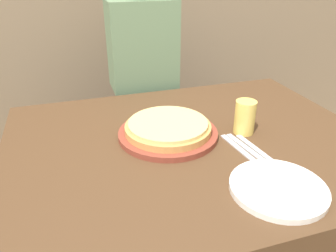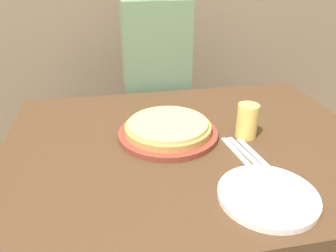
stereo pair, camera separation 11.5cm
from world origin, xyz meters
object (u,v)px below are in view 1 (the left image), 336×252
object	(u,v)px
pizza_on_board	(168,130)
dinner_knife	(247,149)
beer_glass	(245,116)
fork	(241,150)
diner_person	(144,99)
dinner_plate	(278,188)
spoon	(254,148)

from	to	relation	value
pizza_on_board	dinner_knife	bearing A→B (deg)	-36.95
beer_glass	fork	size ratio (longest dim) A/B	0.56
dinner_knife	diner_person	xyz separation A→B (m)	(-0.17, 0.75, -0.09)
dinner_plate	diner_person	size ratio (longest dim) A/B	0.19
fork	pizza_on_board	bearing A→B (deg)	139.72
spoon	beer_glass	bearing A→B (deg)	78.87
beer_glass	dinner_knife	distance (m)	0.14
pizza_on_board	fork	bearing A→B (deg)	-40.28
pizza_on_board	dinner_plate	world-z (taller)	pizza_on_board
beer_glass	dinner_knife	size ratio (longest dim) A/B	0.56
beer_glass	dinner_plate	world-z (taller)	beer_glass
diner_person	dinner_knife	bearing A→B (deg)	-77.23
dinner_plate	spoon	xyz separation A→B (m)	(0.06, 0.22, -0.01)
beer_glass	fork	xyz separation A→B (m)	(-0.07, -0.11, -0.06)
pizza_on_board	dinner_plate	size ratio (longest dim) A/B	1.34
dinner_plate	fork	world-z (taller)	dinner_plate
fork	diner_person	bearing A→B (deg)	100.94
beer_glass	spoon	size ratio (longest dim) A/B	0.65
beer_glass	diner_person	xyz separation A→B (m)	(-0.22, 0.64, -0.16)
beer_glass	spoon	world-z (taller)	beer_glass
dinner_plate	dinner_knife	xyz separation A→B (m)	(0.03, 0.22, -0.01)
dinner_plate	diner_person	xyz separation A→B (m)	(-0.14, 0.97, -0.10)
beer_glass	spoon	distance (m)	0.13
fork	dinner_knife	bearing A→B (deg)	0.00
dinner_plate	spoon	world-z (taller)	dinner_plate
pizza_on_board	dinner_plate	bearing A→B (deg)	-63.50
spoon	dinner_knife	bearing A→B (deg)	-180.00
fork	dinner_knife	size ratio (longest dim) A/B	1.00
pizza_on_board	dinner_knife	distance (m)	0.28
beer_glass	fork	world-z (taller)	beer_glass
fork	diner_person	world-z (taller)	diner_person
beer_glass	diner_person	bearing A→B (deg)	108.74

